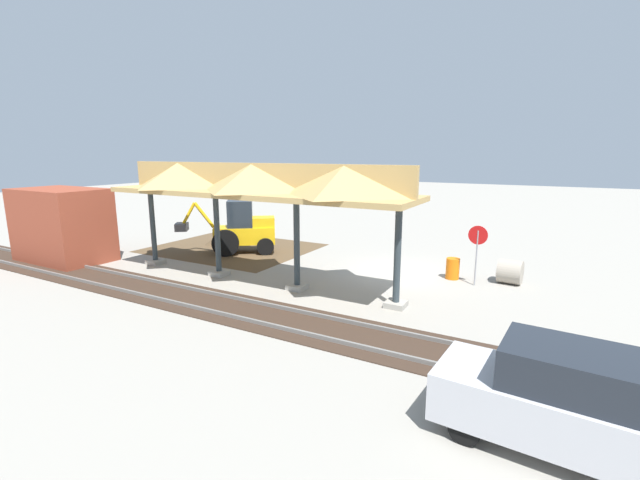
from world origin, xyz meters
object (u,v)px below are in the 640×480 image
concrete_pipe (510,272)px  traffic_barrel (453,269)px  backhoe (242,230)px  stop_sign (477,243)px  distant_parked_car (561,400)px  brick_utility_building (63,225)px

concrete_pipe → traffic_barrel: concrete_pipe is taller
backhoe → stop_sign: bearing=-179.7°
distant_parked_car → concrete_pipe: bearing=-80.1°
brick_utility_building → traffic_barrel: (-17.66, -6.14, -1.34)m
stop_sign → brick_utility_building: size_ratio=0.53×
stop_sign → backhoe: size_ratio=0.51×
stop_sign → backhoe: 11.97m
concrete_pipe → traffic_barrel: size_ratio=1.18×
brick_utility_building → distant_parked_car: bearing=169.8°
backhoe → brick_utility_building: bearing=39.8°
backhoe → concrete_pipe: (-13.17, -1.05, -0.77)m
backhoe → concrete_pipe: backhoe is taller
brick_utility_building → traffic_barrel: brick_utility_building is taller
brick_utility_building → stop_sign: bearing=-163.2°
brick_utility_building → traffic_barrel: 18.74m
brick_utility_building → traffic_barrel: size_ratio=5.15×
concrete_pipe → distant_parked_car: size_ratio=0.25×
distant_parked_car → traffic_barrel: (4.04, -10.04, -0.53)m
backhoe → brick_utility_building: brick_utility_building is taller
concrete_pipe → brick_utility_building: (19.86, 6.63, 1.29)m
stop_sign → concrete_pipe: size_ratio=2.31×
stop_sign → distant_parked_car: (-3.04, 9.54, -0.79)m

